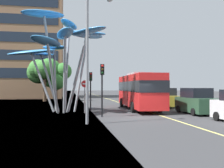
# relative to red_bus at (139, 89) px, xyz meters

# --- Properties ---
(ground) EXTENTS (120.00, 240.00, 0.10)m
(ground) POSITION_rel_red_bus_xyz_m (-2.45, -6.51, -2.02)
(ground) COLOR #38383A
(red_bus) EXTENTS (3.07, 11.18, 3.60)m
(red_bus) POSITION_rel_red_bus_xyz_m (0.00, 0.00, 0.00)
(red_bus) COLOR red
(red_bus) RESTS_ON ground
(leaf_sculpture) EXTENTS (9.53, 9.28, 8.87)m
(leaf_sculpture) POSITION_rel_red_bus_xyz_m (-7.54, -1.31, 4.35)
(leaf_sculpture) COLOR #9EA0A5
(leaf_sculpture) RESTS_ON ground
(traffic_light_kerb_near) EXTENTS (0.28, 0.42, 3.93)m
(traffic_light_kerb_near) POSITION_rel_red_bus_xyz_m (-4.41, -5.64, 0.87)
(traffic_light_kerb_near) COLOR black
(traffic_light_kerb_near) RESTS_ON ground
(traffic_light_kerb_far) EXTENTS (0.28, 0.42, 3.60)m
(traffic_light_kerb_far) POSITION_rel_red_bus_xyz_m (-4.82, -0.47, 0.64)
(traffic_light_kerb_far) COLOR black
(traffic_light_kerb_far) RESTS_ON ground
(car_parked_mid) EXTENTS (2.08, 4.38, 2.14)m
(car_parked_mid) POSITION_rel_red_bus_xyz_m (3.56, -4.77, -0.97)
(car_parked_mid) COLOR #2D5138
(car_parked_mid) RESTS_ON ground
(car_parked_far) EXTENTS (2.03, 4.47, 2.10)m
(car_parked_far) POSITION_rel_red_bus_xyz_m (3.59, 2.25, -0.99)
(car_parked_far) COLOR gold
(car_parked_far) RESTS_ON ground
(car_side_street) EXTENTS (2.06, 4.28, 2.10)m
(car_side_street) POSITION_rel_red_bus_xyz_m (3.60, 8.48, -0.97)
(car_side_street) COLOR gray
(car_side_street) RESTS_ON ground
(car_far_side) EXTENTS (1.91, 4.46, 2.01)m
(car_far_side) POSITION_rel_red_bus_xyz_m (3.42, 15.59, -1.02)
(car_far_side) COLOR gold
(car_far_side) RESTS_ON ground
(street_lamp) EXTENTS (1.68, 0.44, 7.92)m
(street_lamp) POSITION_rel_red_bus_xyz_m (-5.41, -9.06, 3.06)
(street_lamp) COLOR gray
(street_lamp) RESTS_ON ground
(tree_pavement_near) EXTENTS (5.40, 3.80, 6.67)m
(tree_pavement_near) POSITION_rel_red_bus_xyz_m (-9.22, 16.66, 2.21)
(tree_pavement_near) COLOR brown
(tree_pavement_near) RESTS_ON ground
(tree_pavement_far) EXTENTS (4.03, 4.84, 6.31)m
(tree_pavement_far) POSITION_rel_red_bus_xyz_m (-11.17, 15.71, 2.65)
(tree_pavement_far) COLOR brown
(tree_pavement_far) RESTS_ON ground
(pedestrian) EXTENTS (0.34, 0.34, 1.64)m
(pedestrian) POSITION_rel_red_bus_xyz_m (-5.36, -1.77, -1.15)
(pedestrian) COLOR #2D3342
(pedestrian) RESTS_ON ground
(no_entry_sign) EXTENTS (0.60, 0.12, 2.79)m
(no_entry_sign) POSITION_rel_red_bus_xyz_m (-5.50, -2.49, -0.12)
(no_entry_sign) COLOR gray
(no_entry_sign) RESTS_ON ground
(backdrop_building) EXTENTS (20.31, 13.56, 22.37)m
(backdrop_building) POSITION_rel_red_bus_xyz_m (-18.21, 29.66, 9.22)
(backdrop_building) COLOR #936B4C
(backdrop_building) RESTS_ON ground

